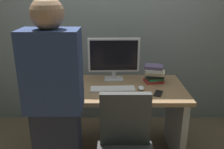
{
  "coord_description": "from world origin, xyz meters",
  "views": [
    {
      "loc": [
        -0.01,
        -2.23,
        1.66
      ],
      "look_at": [
        0.0,
        -0.05,
        0.91
      ],
      "focal_mm": 38.36,
      "sensor_mm": 36.0,
      "label": 1
    }
  ],
  "objects_px": {
    "book_stack": "(153,73)",
    "mouse": "(140,88)",
    "keyboard": "(112,89)",
    "person_at_desk": "(55,110)",
    "monitor": "(113,57)",
    "cell_phone": "(157,93)",
    "cup_by_monitor": "(64,78)",
    "desk": "(112,108)",
    "cup_near_keyboard": "(67,88)"
  },
  "relations": [
    {
      "from": "monitor",
      "to": "cup_near_keyboard",
      "type": "xyz_separation_m",
      "value": [
        -0.43,
        -0.35,
        -0.2
      ]
    },
    {
      "from": "person_at_desk",
      "to": "mouse",
      "type": "distance_m",
      "value": 0.91
    },
    {
      "from": "mouse",
      "to": "book_stack",
      "type": "relative_size",
      "value": 0.43
    },
    {
      "from": "person_at_desk",
      "to": "cup_by_monitor",
      "type": "relative_size",
      "value": 19.66
    },
    {
      "from": "book_stack",
      "to": "mouse",
      "type": "bearing_deg",
      "value": -127.04
    },
    {
      "from": "keyboard",
      "to": "mouse",
      "type": "bearing_deg",
      "value": -0.57
    },
    {
      "from": "book_stack",
      "to": "cup_near_keyboard",
      "type": "bearing_deg",
      "value": -161.83
    },
    {
      "from": "desk",
      "to": "cup_by_monitor",
      "type": "distance_m",
      "value": 0.59
    },
    {
      "from": "person_at_desk",
      "to": "book_stack",
      "type": "relative_size",
      "value": 7.03
    },
    {
      "from": "cup_near_keyboard",
      "to": "cell_phone",
      "type": "xyz_separation_m",
      "value": [
        0.85,
        -0.03,
        -0.05
      ]
    },
    {
      "from": "person_at_desk",
      "to": "cup_by_monitor",
      "type": "xyz_separation_m",
      "value": [
        -0.08,
        0.79,
        -0.04
      ]
    },
    {
      "from": "mouse",
      "to": "cell_phone",
      "type": "distance_m",
      "value": 0.18
    },
    {
      "from": "monitor",
      "to": "cell_phone",
      "type": "relative_size",
      "value": 3.75
    },
    {
      "from": "mouse",
      "to": "cup_near_keyboard",
      "type": "height_order",
      "value": "cup_near_keyboard"
    },
    {
      "from": "monitor",
      "to": "cup_near_keyboard",
      "type": "relative_size",
      "value": 5.22
    },
    {
      "from": "cup_by_monitor",
      "to": "desk",
      "type": "bearing_deg",
      "value": -15.66
    },
    {
      "from": "mouse",
      "to": "book_stack",
      "type": "height_order",
      "value": "book_stack"
    },
    {
      "from": "desk",
      "to": "cell_phone",
      "type": "relative_size",
      "value": 9.99
    },
    {
      "from": "cell_phone",
      "to": "desk",
      "type": "bearing_deg",
      "value": 178.67
    },
    {
      "from": "person_at_desk",
      "to": "cup_by_monitor",
      "type": "bearing_deg",
      "value": 95.72
    },
    {
      "from": "cup_by_monitor",
      "to": "cell_phone",
      "type": "relative_size",
      "value": 0.58
    },
    {
      "from": "desk",
      "to": "cup_by_monitor",
      "type": "height_order",
      "value": "cup_by_monitor"
    },
    {
      "from": "cell_phone",
      "to": "cup_by_monitor",
      "type": "bearing_deg",
      "value": -178.1
    },
    {
      "from": "monitor",
      "to": "cell_phone",
      "type": "distance_m",
      "value": 0.61
    },
    {
      "from": "keyboard",
      "to": "book_stack",
      "type": "bearing_deg",
      "value": 24.0
    },
    {
      "from": "cup_by_monitor",
      "to": "book_stack",
      "type": "distance_m",
      "value": 0.94
    },
    {
      "from": "keyboard",
      "to": "person_at_desk",
      "type": "bearing_deg",
      "value": -128.59
    },
    {
      "from": "keyboard",
      "to": "cup_by_monitor",
      "type": "distance_m",
      "value": 0.55
    },
    {
      "from": "desk",
      "to": "mouse",
      "type": "relative_size",
      "value": 14.39
    },
    {
      "from": "person_at_desk",
      "to": "book_stack",
      "type": "bearing_deg",
      "value": 42.67
    },
    {
      "from": "person_at_desk",
      "to": "cell_phone",
      "type": "distance_m",
      "value": 0.98
    },
    {
      "from": "desk",
      "to": "mouse",
      "type": "bearing_deg",
      "value": -14.15
    },
    {
      "from": "book_stack",
      "to": "cup_by_monitor",
      "type": "bearing_deg",
      "value": 179.84
    },
    {
      "from": "monitor",
      "to": "cell_phone",
      "type": "xyz_separation_m",
      "value": [
        0.41,
        -0.38,
        -0.25
      ]
    },
    {
      "from": "keyboard",
      "to": "cell_phone",
      "type": "relative_size",
      "value": 2.99
    },
    {
      "from": "cup_near_keyboard",
      "to": "mouse",
      "type": "bearing_deg",
      "value": 5.94
    },
    {
      "from": "monitor",
      "to": "cup_by_monitor",
      "type": "relative_size",
      "value": 6.48
    },
    {
      "from": "desk",
      "to": "keyboard",
      "type": "height_order",
      "value": "keyboard"
    },
    {
      "from": "desk",
      "to": "monitor",
      "type": "relative_size",
      "value": 2.66
    },
    {
      "from": "monitor",
      "to": "book_stack",
      "type": "height_order",
      "value": "monitor"
    },
    {
      "from": "monitor",
      "to": "book_stack",
      "type": "distance_m",
      "value": 0.46
    },
    {
      "from": "monitor",
      "to": "mouse",
      "type": "height_order",
      "value": "monitor"
    },
    {
      "from": "desk",
      "to": "mouse",
      "type": "xyz_separation_m",
      "value": [
        0.28,
        -0.07,
        0.25
      ]
    },
    {
      "from": "cup_by_monitor",
      "to": "keyboard",
      "type": "bearing_deg",
      "value": -23.74
    },
    {
      "from": "keyboard",
      "to": "cup_near_keyboard",
      "type": "distance_m",
      "value": 0.42
    },
    {
      "from": "desk",
      "to": "book_stack",
      "type": "height_order",
      "value": "book_stack"
    },
    {
      "from": "cell_phone",
      "to": "mouse",
      "type": "bearing_deg",
      "value": 166.58
    },
    {
      "from": "desk",
      "to": "book_stack",
      "type": "bearing_deg",
      "value": 17.67
    },
    {
      "from": "monitor",
      "to": "mouse",
      "type": "relative_size",
      "value": 5.41
    },
    {
      "from": "person_at_desk",
      "to": "monitor",
      "type": "xyz_separation_m",
      "value": [
        0.43,
        0.86,
        0.17
      ]
    }
  ]
}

